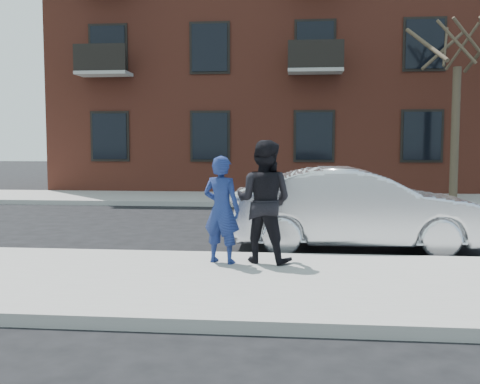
# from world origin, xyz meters

# --- Properties ---
(ground) EXTENTS (100.00, 100.00, 0.00)m
(ground) POSITION_xyz_m (0.00, 0.00, 0.00)
(ground) COLOR black
(ground) RESTS_ON ground
(near_sidewalk) EXTENTS (50.00, 3.50, 0.15)m
(near_sidewalk) POSITION_xyz_m (0.00, -0.25, 0.07)
(near_sidewalk) COLOR gray
(near_sidewalk) RESTS_ON ground
(near_curb) EXTENTS (50.00, 0.10, 0.15)m
(near_curb) POSITION_xyz_m (0.00, 1.55, 0.07)
(near_curb) COLOR #999691
(near_curb) RESTS_ON ground
(far_sidewalk) EXTENTS (50.00, 3.50, 0.15)m
(far_sidewalk) POSITION_xyz_m (0.00, 11.25, 0.07)
(far_sidewalk) COLOR gray
(far_sidewalk) RESTS_ON ground
(far_curb) EXTENTS (50.00, 0.10, 0.15)m
(far_curb) POSITION_xyz_m (0.00, 9.45, 0.07)
(far_curb) COLOR #999691
(far_curb) RESTS_ON ground
(apartment_building) EXTENTS (24.30, 10.30, 12.30)m
(apartment_building) POSITION_xyz_m (2.00, 18.00, 6.16)
(apartment_building) COLOR brown
(apartment_building) RESTS_ON ground
(street_tree) EXTENTS (3.60, 3.60, 6.80)m
(street_tree) POSITION_xyz_m (4.50, 11.00, 5.52)
(street_tree) COLOR #3B3022
(street_tree) RESTS_ON far_sidewalk
(silver_sedan) EXTENTS (4.62, 1.72, 1.51)m
(silver_sedan) POSITION_xyz_m (0.58, 2.76, 0.75)
(silver_sedan) COLOR silver
(silver_sedan) RESTS_ON ground
(man_hoodie) EXTENTS (0.68, 0.57, 1.62)m
(man_hoodie) POSITION_xyz_m (-1.65, 0.76, 0.96)
(man_hoodie) COLOR navy
(man_hoodie) RESTS_ON near_sidewalk
(man_peacoat) EXTENTS (1.06, 0.93, 1.85)m
(man_peacoat) POSITION_xyz_m (-1.02, 0.89, 1.08)
(man_peacoat) COLOR black
(man_peacoat) RESTS_ON near_sidewalk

